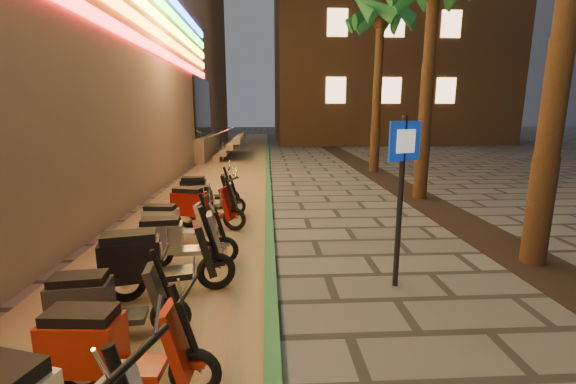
{
  "coord_description": "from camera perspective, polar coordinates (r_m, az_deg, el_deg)",
  "views": [
    {
      "loc": [
        -0.93,
        -3.98,
        2.55
      ],
      "look_at": [
        -0.58,
        2.43,
        1.2
      ],
      "focal_mm": 24.0,
      "sensor_mm": 36.0,
      "label": 1
    }
  ],
  "objects": [
    {
      "name": "planting_strip",
      "position": [
        10.37,
        22.92,
        -3.25
      ],
      "size": [
        1.2,
        40.0,
        0.02
      ],
      "primitive_type": "cube",
      "color": "black",
      "rests_on": "ground"
    },
    {
      "name": "scooter_6",
      "position": [
        6.62,
        -16.14,
        -6.77
      ],
      "size": [
        1.6,
        0.61,
        1.12
      ],
      "rotation": [
        0.0,
        0.0,
        0.11
      ],
      "color": "black",
      "rests_on": "ground"
    },
    {
      "name": "scooter_7",
      "position": [
        7.72,
        -16.7,
        -4.39
      ],
      "size": [
        1.49,
        0.56,
        1.05
      ],
      "rotation": [
        0.0,
        0.0,
        -0.11
      ],
      "color": "black",
      "rests_on": "ground"
    },
    {
      "name": "pedestrian_sign",
      "position": [
        5.65,
        16.52,
        1.87
      ],
      "size": [
        0.51,
        0.25,
        2.5
      ],
      "rotation": [
        0.0,
        0.0,
        0.43
      ],
      "color": "black",
      "rests_on": "ground"
    },
    {
      "name": "ground",
      "position": [
        4.81,
        9.05,
        -20.28
      ],
      "size": [
        120.0,
        120.0,
        0.0
      ],
      "primitive_type": "plane",
      "color": "#474442",
      "rests_on": "ground"
    },
    {
      "name": "scooter_8",
      "position": [
        8.67,
        -12.92,
        -2.0
      ],
      "size": [
        1.67,
        0.85,
        1.18
      ],
      "rotation": [
        0.0,
        0.0,
        -0.28
      ],
      "color": "black",
      "rests_on": "ground"
    },
    {
      "name": "green_curb",
      "position": [
        14.2,
        -2.97,
        1.73
      ],
      "size": [
        0.18,
        60.0,
        0.1
      ],
      "primitive_type": "cube",
      "color": "#266739",
      "rests_on": "ground"
    },
    {
      "name": "scooter_10",
      "position": [
        10.55,
        -12.52,
        0.27
      ],
      "size": [
        1.56,
        0.55,
        1.1
      ],
      "rotation": [
        0.0,
        0.0,
        0.05
      ],
      "color": "black",
      "rests_on": "ground"
    },
    {
      "name": "scooter_5",
      "position": [
        5.65,
        -19.44,
        -9.54
      ],
      "size": [
        1.8,
        0.88,
        1.27
      ],
      "rotation": [
        0.0,
        0.0,
        0.25
      ],
      "color": "black",
      "rests_on": "ground"
    },
    {
      "name": "scooter_4",
      "position": [
        4.9,
        -25.67,
        -14.61
      ],
      "size": [
        1.51,
        0.57,
        1.06
      ],
      "rotation": [
        0.0,
        0.0,
        0.11
      ],
      "color": "black",
      "rests_on": "ground"
    },
    {
      "name": "parking_strip",
      "position": [
        14.3,
        -9.79,
        1.47
      ],
      "size": [
        3.4,
        60.0,
        0.01
      ],
      "primitive_type": "cube",
      "color": "#8C7251",
      "rests_on": "ground"
    },
    {
      "name": "scooter_3",
      "position": [
        4.02,
        -24.78,
        -20.27
      ],
      "size": [
        1.58,
        0.56,
        1.11
      ],
      "rotation": [
        0.0,
        0.0,
        -0.08
      ],
      "color": "black",
      "rests_on": "ground"
    },
    {
      "name": "scooter_9",
      "position": [
        9.46,
        -11.76,
        -1.18
      ],
      "size": [
        1.46,
        0.78,
        1.04
      ],
      "rotation": [
        0.0,
        0.0,
        0.31
      ],
      "color": "black",
      "rests_on": "ground"
    },
    {
      "name": "palm_d",
      "position": [
        16.95,
        13.54,
        23.14
      ],
      "size": [
        2.97,
        3.02,
        7.16
      ],
      "color": "#472D19",
      "rests_on": "ground"
    }
  ]
}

